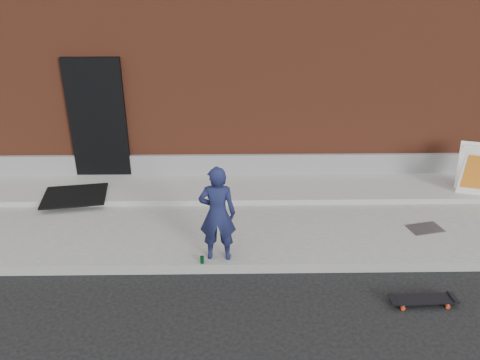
{
  "coord_description": "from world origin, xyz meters",
  "views": [
    {
      "loc": [
        -0.08,
        -5.49,
        3.97
      ],
      "look_at": [
        0.02,
        0.8,
        1.1
      ],
      "focal_mm": 35.0,
      "sensor_mm": 36.0,
      "label": 1
    }
  ],
  "objects_px": {
    "child": "(217,214)",
    "soda_can": "(202,260)",
    "skateboard": "(423,300)",
    "pizza_sign": "(475,170)"
  },
  "relations": [
    {
      "from": "soda_can",
      "to": "pizza_sign",
      "type": "bearing_deg",
      "value": 22.96
    },
    {
      "from": "child",
      "to": "pizza_sign",
      "type": "bearing_deg",
      "value": -155.85
    },
    {
      "from": "skateboard",
      "to": "pizza_sign",
      "type": "relative_size",
      "value": 0.96
    },
    {
      "from": "child",
      "to": "soda_can",
      "type": "relative_size",
      "value": 12.71
    },
    {
      "from": "child",
      "to": "soda_can",
      "type": "height_order",
      "value": "child"
    },
    {
      "from": "skateboard",
      "to": "pizza_sign",
      "type": "xyz_separation_m",
      "value": [
        1.87,
        2.76,
        0.61
      ]
    },
    {
      "from": "child",
      "to": "pizza_sign",
      "type": "xyz_separation_m",
      "value": [
        4.52,
        1.86,
        -0.17
      ]
    },
    {
      "from": "skateboard",
      "to": "pizza_sign",
      "type": "distance_m",
      "value": 3.39
    },
    {
      "from": "skateboard",
      "to": "pizza_sign",
      "type": "height_order",
      "value": "pizza_sign"
    },
    {
      "from": "pizza_sign",
      "to": "child",
      "type": "bearing_deg",
      "value": -157.63
    }
  ]
}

